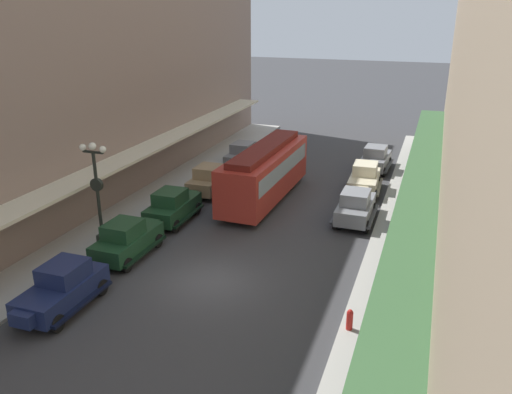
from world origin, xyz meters
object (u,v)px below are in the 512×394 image
parked_car_5 (210,179)px  fire_hydrant (350,319)px  lamp_post_with_clock (97,190)px  pedestrian_0 (424,168)px  streetcar (265,171)px  parked_car_4 (127,238)px  parked_car_2 (355,206)px  parked_car_7 (376,158)px  parked_car_1 (62,287)px  pedestrian_1 (419,233)px  parked_car_3 (364,178)px  parked_car_6 (244,154)px  parked_car_0 (173,205)px

parked_car_5 → fire_hydrant: parked_car_5 is taller
lamp_post_with_clock → fire_hydrant: size_ratio=6.29×
lamp_post_with_clock → pedestrian_0: (14.46, 15.85, -2.00)m
streetcar → pedestrian_0: (9.00, 6.97, -0.91)m
parked_car_4 → parked_car_5: size_ratio=1.00×
parked_car_2 → parked_car_7: size_ratio=0.99×
parked_car_1 → pedestrian_1: (12.87, 9.80, 0.05)m
parked_car_7 → streetcar: bearing=-123.3°
lamp_post_with_clock → streetcar: bearing=58.4°
streetcar → fire_hydrant: (7.29, -12.03, -1.34)m
pedestrian_1 → lamp_post_with_clock: bearing=-162.8°
parked_car_7 → pedestrian_1: bearing=-73.9°
parked_car_3 → parked_car_6: bearing=163.6°
parked_car_1 → parked_car_7: same height
parked_car_7 → pedestrian_1: (3.68, -12.81, 0.05)m
streetcar → parked_car_5: bearing=178.3°
parked_car_6 → streetcar: bearing=-59.3°
pedestrian_0 → parked_car_7: bearing=156.1°
parked_car_7 → streetcar: size_ratio=0.45×
parked_car_6 → pedestrian_1: (12.98, -10.59, 0.05)m
parked_car_4 → pedestrian_1: bearing=21.4°
fire_hydrant → parked_car_6: bearing=121.0°
parked_car_6 → fire_hydrant: 21.36m
parked_car_3 → streetcar: bearing=-147.0°
parked_car_0 → parked_car_3: bearing=42.3°
parked_car_2 → parked_car_4: bearing=-140.2°
parked_car_3 → pedestrian_1: 8.74m
parked_car_1 → parked_car_5: bearing=90.3°
parked_car_5 → parked_car_7: (9.27, 8.37, 0.00)m
parked_car_4 → parked_car_1: bearing=-88.9°
parked_car_7 → streetcar: 10.20m
parked_car_2 → pedestrian_1: 4.47m
parked_car_4 → parked_car_6: bearing=90.1°
lamp_post_with_clock → fire_hydrant: 13.35m
parked_car_4 → streetcar: size_ratio=0.44×
parked_car_1 → parked_car_4: size_ratio=1.00×
parked_car_2 → streetcar: 6.04m
pedestrian_0 → fire_hydrant: bearing=-95.2°
parked_car_0 → parked_car_6: bearing=89.9°
fire_hydrant → parked_car_1: bearing=-169.2°
parked_car_3 → fire_hydrant: 15.71m
parked_car_1 → parked_car_5: (-0.08, 14.23, 0.00)m
parked_car_0 → parked_car_4: same height
parked_car_3 → fire_hydrant: size_ratio=5.25×
lamp_post_with_clock → parked_car_2: bearing=33.2°
pedestrian_1 → parked_car_6: bearing=140.8°
parked_car_4 → parked_car_0: bearing=90.4°
parked_car_2 → streetcar: size_ratio=0.44×
parked_car_1 → lamp_post_with_clock: size_ratio=0.83×
parked_car_1 → parked_car_2: (9.37, 12.59, 0.00)m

